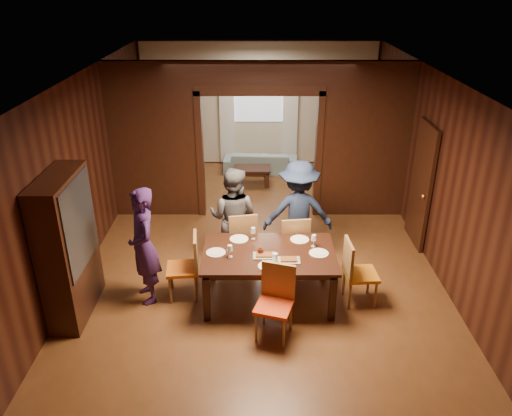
{
  "coord_description": "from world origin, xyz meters",
  "views": [
    {
      "loc": [
        -0.06,
        -7.19,
        4.26
      ],
      "look_at": [
        -0.06,
        -0.4,
        1.05
      ],
      "focal_mm": 35.0,
      "sensor_mm": 36.0,
      "label": 1
    }
  ],
  "objects_px": {
    "sofa": "(261,162)",
    "coffee_table": "(252,176)",
    "chair_right": "(361,272)",
    "hutch": "(68,247)",
    "person_grey": "(233,217)",
    "dining_table": "(269,276)",
    "chair_near": "(274,304)",
    "person_purple": "(144,246)",
    "chair_left": "(182,267)",
    "chair_far_l": "(242,238)",
    "chair_far_r": "(293,242)",
    "person_navy": "(298,213)"
  },
  "relations": [
    {
      "from": "sofa",
      "to": "coffee_table",
      "type": "xyz_separation_m",
      "value": [
        -0.19,
        -0.81,
        -0.05
      ]
    },
    {
      "from": "chair_right",
      "to": "hutch",
      "type": "bearing_deg",
      "value": 89.0
    },
    {
      "from": "person_grey",
      "to": "coffee_table",
      "type": "relative_size",
      "value": 2.03
    },
    {
      "from": "coffee_table",
      "to": "dining_table",
      "type": "bearing_deg",
      "value": -86.45
    },
    {
      "from": "chair_near",
      "to": "hutch",
      "type": "height_order",
      "value": "hutch"
    },
    {
      "from": "person_grey",
      "to": "chair_right",
      "type": "height_order",
      "value": "person_grey"
    },
    {
      "from": "sofa",
      "to": "person_purple",
      "type": "bearing_deg",
      "value": 75.43
    },
    {
      "from": "person_grey",
      "to": "coffee_table",
      "type": "height_order",
      "value": "person_grey"
    },
    {
      "from": "person_grey",
      "to": "chair_left",
      "type": "height_order",
      "value": "person_grey"
    },
    {
      "from": "chair_far_l",
      "to": "hutch",
      "type": "relative_size",
      "value": 0.48
    },
    {
      "from": "sofa",
      "to": "chair_left",
      "type": "relative_size",
      "value": 1.76
    },
    {
      "from": "person_grey",
      "to": "chair_right",
      "type": "distance_m",
      "value": 2.13
    },
    {
      "from": "dining_table",
      "to": "chair_near",
      "type": "height_order",
      "value": "chair_near"
    },
    {
      "from": "dining_table",
      "to": "chair_far_r",
      "type": "height_order",
      "value": "chair_far_r"
    },
    {
      "from": "hutch",
      "to": "dining_table",
      "type": "bearing_deg",
      "value": 5.94
    },
    {
      "from": "hutch",
      "to": "coffee_table",
      "type": "bearing_deg",
      "value": 62.29
    },
    {
      "from": "coffee_table",
      "to": "chair_near",
      "type": "distance_m",
      "value": 5.1
    },
    {
      "from": "chair_left",
      "to": "chair_right",
      "type": "height_order",
      "value": "same"
    },
    {
      "from": "chair_far_l",
      "to": "chair_near",
      "type": "bearing_deg",
      "value": 94.68
    },
    {
      "from": "person_purple",
      "to": "chair_near",
      "type": "relative_size",
      "value": 1.75
    },
    {
      "from": "person_purple",
      "to": "chair_far_r",
      "type": "height_order",
      "value": "person_purple"
    },
    {
      "from": "chair_far_l",
      "to": "hutch",
      "type": "distance_m",
      "value": 2.6
    },
    {
      "from": "person_purple",
      "to": "sofa",
      "type": "relative_size",
      "value": 1.0
    },
    {
      "from": "coffee_table",
      "to": "chair_far_r",
      "type": "height_order",
      "value": "chair_far_r"
    },
    {
      "from": "person_purple",
      "to": "hutch",
      "type": "distance_m",
      "value": 0.98
    },
    {
      "from": "person_grey",
      "to": "dining_table",
      "type": "distance_m",
      "value": 1.21
    },
    {
      "from": "chair_left",
      "to": "chair_right",
      "type": "distance_m",
      "value": 2.51
    },
    {
      "from": "sofa",
      "to": "coffee_table",
      "type": "distance_m",
      "value": 0.83
    },
    {
      "from": "person_purple",
      "to": "hutch",
      "type": "height_order",
      "value": "hutch"
    },
    {
      "from": "chair_far_r",
      "to": "hutch",
      "type": "bearing_deg",
      "value": 11.99
    },
    {
      "from": "chair_right",
      "to": "hutch",
      "type": "height_order",
      "value": "hutch"
    },
    {
      "from": "sofa",
      "to": "chair_left",
      "type": "height_order",
      "value": "chair_left"
    },
    {
      "from": "person_grey",
      "to": "chair_far_r",
      "type": "xyz_separation_m",
      "value": [
        0.93,
        -0.2,
        -0.33
      ]
    },
    {
      "from": "sofa",
      "to": "hutch",
      "type": "bearing_deg",
      "value": 67.82
    },
    {
      "from": "chair_far_l",
      "to": "chair_far_r",
      "type": "bearing_deg",
      "value": 160.07
    },
    {
      "from": "dining_table",
      "to": "chair_left",
      "type": "height_order",
      "value": "chair_left"
    },
    {
      "from": "chair_near",
      "to": "hutch",
      "type": "relative_size",
      "value": 0.48
    },
    {
      "from": "chair_near",
      "to": "chair_right",
      "type": "bearing_deg",
      "value": 48.45
    },
    {
      "from": "person_purple",
      "to": "sofa",
      "type": "bearing_deg",
      "value": 137.27
    },
    {
      "from": "chair_far_r",
      "to": "hutch",
      "type": "xyz_separation_m",
      "value": [
        -3.04,
        -1.06,
        0.52
      ]
    },
    {
      "from": "chair_far_l",
      "to": "dining_table",
      "type": "bearing_deg",
      "value": 103.86
    },
    {
      "from": "sofa",
      "to": "chair_near",
      "type": "bearing_deg",
      "value": 94.7
    },
    {
      "from": "person_purple",
      "to": "hutch",
      "type": "xyz_separation_m",
      "value": [
        -0.92,
        -0.29,
        0.15
      ]
    },
    {
      "from": "sofa",
      "to": "chair_far_r",
      "type": "height_order",
      "value": "chair_far_r"
    },
    {
      "from": "person_purple",
      "to": "person_grey",
      "type": "relative_size",
      "value": 1.05
    },
    {
      "from": "chair_far_l",
      "to": "chair_near",
      "type": "xyz_separation_m",
      "value": [
        0.45,
        -1.75,
        0.0
      ]
    },
    {
      "from": "person_navy",
      "to": "person_grey",
      "type": "bearing_deg",
      "value": 3.88
    },
    {
      "from": "person_navy",
      "to": "coffee_table",
      "type": "height_order",
      "value": "person_navy"
    },
    {
      "from": "dining_table",
      "to": "person_purple",
      "type": "bearing_deg",
      "value": 179.58
    },
    {
      "from": "dining_table",
      "to": "person_navy",
      "type": "bearing_deg",
      "value": 65.81
    }
  ]
}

